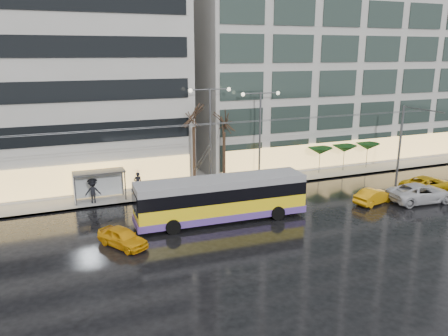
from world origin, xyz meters
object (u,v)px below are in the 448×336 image
trolleybus (221,200)px  bus_shelter (94,179)px  taxi_a (123,237)px  street_lamp_near (210,124)px

trolleybus → bus_shelter: (-8.32, 7.93, 0.36)m
trolleybus → taxi_a: 7.91m
trolleybus → bus_shelter: bearing=136.4°
bus_shelter → taxi_a: size_ratio=1.13×
taxi_a → street_lamp_near: bearing=14.3°
bus_shelter → street_lamp_near: size_ratio=0.47×
trolleybus → bus_shelter: 11.49m
bus_shelter → street_lamp_near: bearing=0.6°
bus_shelter → street_lamp_near: (10.38, 0.11, 4.03)m
street_lamp_near → trolleybus: bearing=-104.4°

